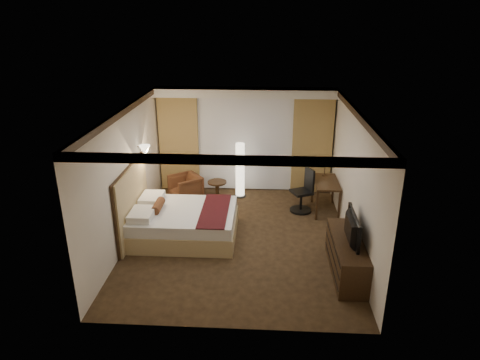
# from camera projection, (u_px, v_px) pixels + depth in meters

# --- Properties ---
(floor) EXTENTS (4.50, 5.50, 0.01)m
(floor) POSITION_uv_depth(u_px,v_px,m) (239.00, 238.00, 8.94)
(floor) COLOR black
(floor) RESTS_ON ground
(ceiling) EXTENTS (4.50, 5.50, 0.01)m
(ceiling) POSITION_uv_depth(u_px,v_px,m) (239.00, 110.00, 7.95)
(ceiling) COLOR white
(ceiling) RESTS_ON back_wall
(back_wall) EXTENTS (4.50, 0.02, 2.70)m
(back_wall) POSITION_uv_depth(u_px,v_px,m) (245.00, 140.00, 11.00)
(back_wall) COLOR beige
(back_wall) RESTS_ON floor
(left_wall) EXTENTS (0.02, 5.50, 2.70)m
(left_wall) POSITION_uv_depth(u_px,v_px,m) (127.00, 176.00, 8.57)
(left_wall) COLOR beige
(left_wall) RESTS_ON floor
(right_wall) EXTENTS (0.02, 5.50, 2.70)m
(right_wall) POSITION_uv_depth(u_px,v_px,m) (354.00, 180.00, 8.32)
(right_wall) COLOR beige
(right_wall) RESTS_ON floor
(crown_molding) EXTENTS (4.50, 5.50, 0.12)m
(crown_molding) POSITION_uv_depth(u_px,v_px,m) (239.00, 114.00, 7.97)
(crown_molding) COLOR black
(crown_molding) RESTS_ON ceiling
(soffit) EXTENTS (4.50, 0.50, 0.20)m
(soffit) POSITION_uv_depth(u_px,v_px,m) (245.00, 93.00, 10.31)
(soffit) COLOR white
(soffit) RESTS_ON ceiling
(curtain_sheer) EXTENTS (2.48, 0.04, 2.45)m
(curtain_sheer) POSITION_uv_depth(u_px,v_px,m) (245.00, 144.00, 10.96)
(curtain_sheer) COLOR silver
(curtain_sheer) RESTS_ON back_wall
(curtain_left_drape) EXTENTS (1.00, 0.14, 2.45)m
(curtain_left_drape) POSITION_uv_depth(u_px,v_px,m) (179.00, 144.00, 11.00)
(curtain_left_drape) COLOR #A7834C
(curtain_left_drape) RESTS_ON back_wall
(curtain_right_drape) EXTENTS (1.00, 0.14, 2.45)m
(curtain_right_drape) POSITION_uv_depth(u_px,v_px,m) (312.00, 146.00, 10.82)
(curtain_right_drape) COLOR #A7834C
(curtain_right_drape) RESTS_ON back_wall
(wall_sconce) EXTENTS (0.24, 0.24, 0.24)m
(wall_sconce) POSITION_uv_depth(u_px,v_px,m) (145.00, 150.00, 9.24)
(wall_sconce) COLOR white
(wall_sconce) RESTS_ON left_wall
(bed) EXTENTS (2.12, 1.65, 0.62)m
(bed) POSITION_uv_depth(u_px,v_px,m) (185.00, 223.00, 8.90)
(bed) COLOR white
(bed) RESTS_ON floor
(headboard) EXTENTS (0.12, 1.95, 1.50)m
(headboard) POSITION_uv_depth(u_px,v_px,m) (132.00, 203.00, 8.80)
(headboard) COLOR tan
(headboard) RESTS_ON floor
(armchair) EXTENTS (0.92, 0.93, 0.71)m
(armchair) POSITION_uv_depth(u_px,v_px,m) (185.00, 186.00, 10.66)
(armchair) COLOR #4F3117
(armchair) RESTS_ON floor
(side_table) EXTENTS (0.47, 0.47, 0.52)m
(side_table) POSITION_uv_depth(u_px,v_px,m) (217.00, 191.00, 10.63)
(side_table) COLOR black
(side_table) RESTS_ON floor
(floor_lamp) EXTENTS (0.30, 0.30, 1.42)m
(floor_lamp) POSITION_uv_depth(u_px,v_px,m) (240.00, 170.00, 10.72)
(floor_lamp) COLOR white
(floor_lamp) RESTS_ON floor
(desk) EXTENTS (0.55, 1.08, 0.75)m
(desk) POSITION_uv_depth(u_px,v_px,m) (325.00, 196.00, 10.04)
(desk) COLOR black
(desk) RESTS_ON floor
(desk_lamp) EXTENTS (0.18, 0.18, 0.34)m
(desk_lamp) POSITION_uv_depth(u_px,v_px,m) (325.00, 169.00, 10.21)
(desk_lamp) COLOR #FFD899
(desk_lamp) RESTS_ON desk
(office_chair) EXTENTS (0.67, 0.67, 1.05)m
(office_chair) POSITION_uv_depth(u_px,v_px,m) (302.00, 191.00, 9.97)
(office_chair) COLOR black
(office_chair) RESTS_ON floor
(dresser) EXTENTS (0.50, 1.71, 0.67)m
(dresser) POSITION_uv_depth(u_px,v_px,m) (346.00, 256.00, 7.65)
(dresser) COLOR black
(dresser) RESTS_ON floor
(television) EXTENTS (0.58, 1.00, 0.13)m
(television) POSITION_uv_depth(u_px,v_px,m) (348.00, 225.00, 7.42)
(television) COLOR black
(television) RESTS_ON dresser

